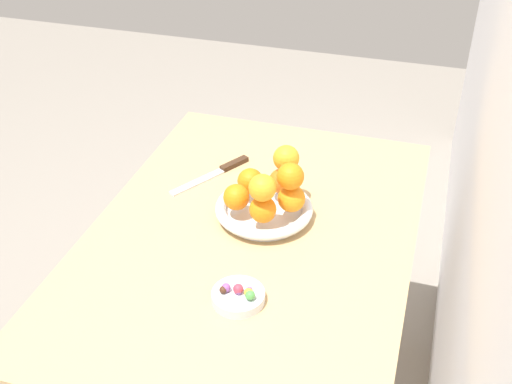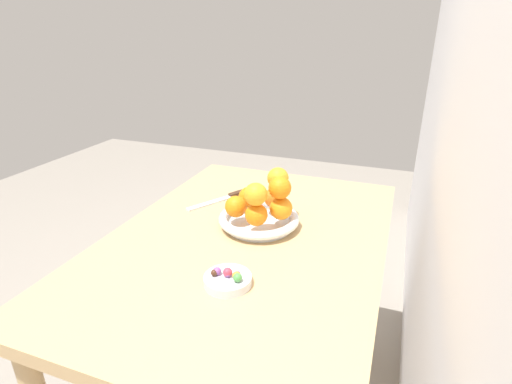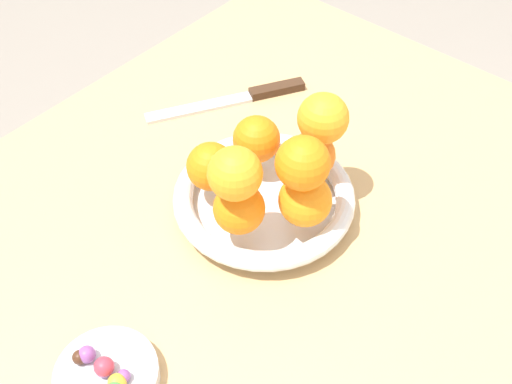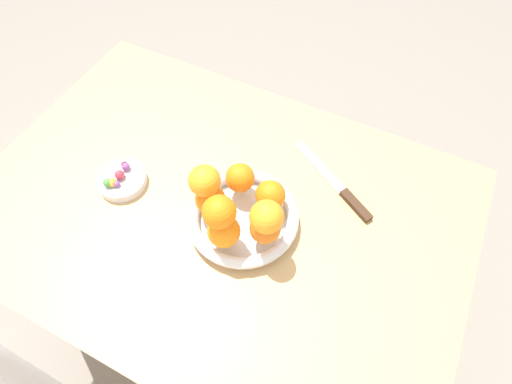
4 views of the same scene
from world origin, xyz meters
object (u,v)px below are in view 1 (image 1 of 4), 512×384
(orange_7, at_px, (290,176))
(candy_ball_4, at_px, (239,290))
(fruit_bowl, at_px, (264,210))
(orange_1, at_px, (250,181))
(candy_ball_7, at_px, (250,295))
(candy_ball_3, at_px, (238,289))
(candy_ball_5, at_px, (248,293))
(orange_2, at_px, (236,197))
(dining_table, at_px, (251,262))
(candy_ball_6, at_px, (249,290))
(orange_4, at_px, (291,198))
(candy_dish, at_px, (238,297))
(knife, at_px, (217,172))
(candy_ball_2, at_px, (249,293))
(candy_ball_1, at_px, (226,288))
(orange_3, at_px, (263,209))
(orange_5, at_px, (262,188))
(orange_0, at_px, (282,181))
(candy_ball_0, at_px, (223,290))
(orange_6, at_px, (286,158))

(orange_7, relative_size, candy_ball_4, 3.81)
(fruit_bowl, distance_m, orange_7, 0.13)
(orange_1, distance_m, candy_ball_7, 0.37)
(orange_1, bearing_deg, candy_ball_3, 13.17)
(candy_ball_5, distance_m, candy_ball_7, 0.01)
(orange_2, relative_size, candy_ball_3, 2.92)
(dining_table, xyz_separation_m, candy_ball_6, (0.22, 0.07, 0.12))
(orange_1, relative_size, orange_2, 1.01)
(orange_1, distance_m, orange_4, 0.13)
(orange_1, bearing_deg, dining_table, 17.72)
(candy_dish, relative_size, orange_1, 1.74)
(candy_ball_4, relative_size, knife, 0.07)
(orange_7, distance_m, candy_ball_2, 0.31)
(candy_ball_1, bearing_deg, candy_ball_7, 80.91)
(fruit_bowl, height_order, candy_ball_1, candy_ball_1)
(candy_ball_6, bearing_deg, candy_ball_4, -66.69)
(dining_table, xyz_separation_m, candy_ball_1, (0.23, 0.02, 0.12))
(candy_ball_1, distance_m, candy_ball_2, 0.05)
(candy_ball_6, xyz_separation_m, candy_ball_7, (0.02, 0.01, 0.00))
(orange_4, xyz_separation_m, candy_ball_1, (0.30, -0.06, -0.04))
(orange_3, distance_m, candy_ball_7, 0.25)
(orange_1, bearing_deg, orange_3, 30.81)
(orange_5, xyz_separation_m, knife, (-0.23, -0.19, -0.13))
(orange_0, relative_size, orange_5, 0.99)
(orange_0, bearing_deg, orange_5, -4.21)
(candy_ball_0, xyz_separation_m, candy_ball_2, (-0.01, 0.05, 0.00))
(fruit_bowl, xyz_separation_m, candy_ball_1, (0.30, 0.01, 0.01))
(fruit_bowl, xyz_separation_m, candy_dish, (0.30, 0.03, -0.01))
(orange_2, xyz_separation_m, candy_ball_2, (0.27, 0.12, -0.04))
(candy_ball_7, bearing_deg, candy_ball_5, -142.45)
(orange_4, bearing_deg, candy_ball_2, -2.36)
(orange_7, xyz_separation_m, candy_ball_6, (0.28, -0.01, -0.11))
(orange_1, xyz_separation_m, orange_6, (-0.03, 0.08, 0.06))
(candy_ball_0, distance_m, candy_ball_5, 0.05)
(dining_table, bearing_deg, candy_dish, 10.80)
(dining_table, distance_m, orange_2, 0.17)
(candy_ball_6, bearing_deg, orange_0, -175.65)
(orange_0, relative_size, candy_ball_1, 3.31)
(orange_6, bearing_deg, candy_ball_3, -0.49)
(orange_1, bearing_deg, candy_dish, 13.14)
(dining_table, relative_size, orange_7, 16.99)
(candy_dish, xyz_separation_m, candy_ball_0, (0.01, -0.03, 0.02))
(orange_0, xyz_separation_m, orange_2, (0.10, -0.09, 0.00))
(candy_ball_0, relative_size, candy_ball_4, 0.95)
(candy_ball_3, bearing_deg, orange_7, 173.21)
(orange_5, bearing_deg, candy_ball_1, -2.62)
(orange_6, xyz_separation_m, knife, (-0.08, -0.21, -0.13))
(orange_6, relative_size, orange_7, 1.00)
(candy_dish, height_order, orange_2, orange_2)
(candy_ball_4, distance_m, candy_ball_5, 0.02)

